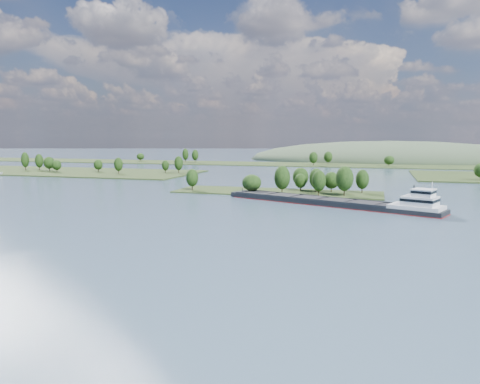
% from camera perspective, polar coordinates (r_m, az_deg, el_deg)
% --- Properties ---
extents(ground, '(1800.00, 1800.00, 0.00)m').
position_cam_1_polar(ground, '(170.55, 0.32, -2.43)').
color(ground, '#394C62').
rests_on(ground, ground).
extents(tree_island, '(100.00, 33.31, 14.68)m').
position_cam_1_polar(tree_island, '(225.18, 6.20, 0.86)').
color(tree_island, '#223216').
rests_on(tree_island, ground).
extents(left_bank, '(300.00, 80.00, 15.66)m').
position_cam_1_polar(left_bank, '(409.92, -25.93, 2.46)').
color(left_bank, '#223216').
rests_on(left_bank, ground).
extents(back_shoreline, '(900.00, 60.00, 15.15)m').
position_cam_1_polar(back_shoreline, '(443.89, 11.57, 3.28)').
color(back_shoreline, '#223216').
rests_on(back_shoreline, ground).
extents(hill_west, '(320.00, 160.00, 44.00)m').
position_cam_1_polar(hill_west, '(542.48, 17.92, 3.65)').
color(hill_west, '#364731').
rests_on(hill_west, ground).
extents(cargo_barge, '(89.05, 44.13, 12.39)m').
position_cam_1_polar(cargo_barge, '(188.47, 12.28, -1.22)').
color(cargo_barge, black).
rests_on(cargo_barge, ground).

